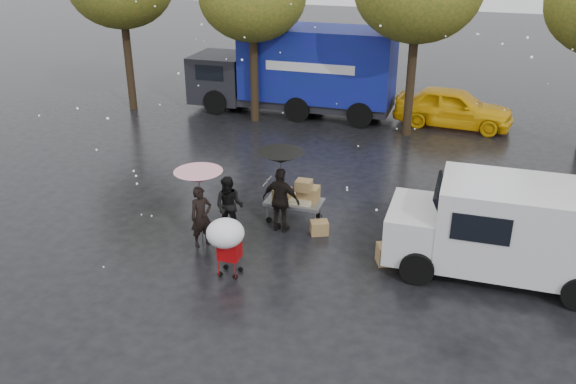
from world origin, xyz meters
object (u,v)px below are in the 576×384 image
(person_pink, at_px, (201,217))
(yellow_taxi, at_px, (454,107))
(vendor_cart, at_px, (297,196))
(shopping_cart, at_px, (226,236))
(blue_truck, at_px, (298,71))
(person_black, at_px, (281,200))
(white_van, at_px, (509,229))

(person_pink, height_order, yellow_taxi, person_pink)
(vendor_cart, distance_m, yellow_taxi, 10.18)
(person_pink, xyz_separation_m, shopping_cart, (1.18, -1.23, 0.29))
(blue_truck, height_order, yellow_taxi, blue_truck)
(person_black, xyz_separation_m, yellow_taxi, (3.64, 10.23, -0.11))
(person_pink, xyz_separation_m, yellow_taxi, (5.26, 11.52, -0.01))
(shopping_cart, bearing_deg, yellow_taxi, 72.24)
(shopping_cart, xyz_separation_m, blue_truck, (-2.15, 12.68, 0.69))
(person_pink, height_order, white_van, white_van)
(white_van, xyz_separation_m, yellow_taxi, (-1.79, 10.74, -0.40))
(person_black, xyz_separation_m, white_van, (5.42, -0.50, 0.30))
(yellow_taxi, bearing_deg, person_black, 165.57)
(blue_truck, distance_m, yellow_taxi, 6.31)
(person_pink, bearing_deg, white_van, -42.60)
(white_van, xyz_separation_m, blue_truck, (-8.01, 10.67, 0.60))
(person_black, xyz_separation_m, blue_truck, (-2.59, 10.17, 0.90))
(person_pink, bearing_deg, blue_truck, 45.91)
(vendor_cart, distance_m, shopping_cart, 3.24)
(shopping_cart, relative_size, white_van, 0.30)
(white_van, height_order, blue_truck, blue_truck)
(blue_truck, bearing_deg, yellow_taxi, 0.59)
(person_pink, relative_size, person_black, 0.89)
(white_van, bearing_deg, vendor_cart, 167.60)
(vendor_cart, bearing_deg, yellow_taxi, 70.49)
(blue_truck, relative_size, yellow_taxi, 1.87)
(shopping_cart, distance_m, white_van, 6.20)
(shopping_cart, distance_m, blue_truck, 12.88)
(person_pink, xyz_separation_m, person_black, (1.62, 1.28, 0.09))
(person_pink, distance_m, blue_truck, 11.54)
(shopping_cart, bearing_deg, white_van, 18.91)
(vendor_cart, xyz_separation_m, blue_truck, (-2.83, 9.53, 1.03))
(person_pink, bearing_deg, yellow_taxi, 16.54)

